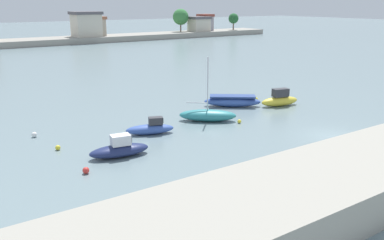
{
  "coord_description": "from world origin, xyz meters",
  "views": [
    {
      "loc": [
        -25.86,
        -18.98,
        9.96
      ],
      "look_at": [
        -7.52,
        8.04,
        0.63
      ],
      "focal_mm": 39.02,
      "sensor_mm": 36.0,
      "label": 1
    }
  ],
  "objects_px": {
    "moored_boat_1": "(150,128)",
    "mooring_buoy_0": "(256,99)",
    "mooring_buoy_3": "(86,170)",
    "moored_boat_4": "(280,100)",
    "moored_boat_2": "(208,115)",
    "mooring_buoy_4": "(58,148)",
    "moored_boat_0": "(120,149)",
    "moored_boat_3": "(232,101)",
    "mooring_buoy_2": "(34,135)",
    "mooring_buoy_1": "(239,121)"
  },
  "relations": [
    {
      "from": "moored_boat_3",
      "to": "moored_boat_4",
      "type": "height_order",
      "value": "moored_boat_4"
    },
    {
      "from": "mooring_buoy_2",
      "to": "moored_boat_1",
      "type": "bearing_deg",
      "value": -28.98
    },
    {
      "from": "moored_boat_1",
      "to": "mooring_buoy_4",
      "type": "xyz_separation_m",
      "value": [
        -7.09,
        0.41,
        -0.28
      ]
    },
    {
      "from": "moored_boat_3",
      "to": "mooring_buoy_4",
      "type": "distance_m",
      "value": 18.23
    },
    {
      "from": "moored_boat_4",
      "to": "mooring_buoy_1",
      "type": "relative_size",
      "value": 12.68
    },
    {
      "from": "moored_boat_0",
      "to": "mooring_buoy_2",
      "type": "bearing_deg",
      "value": 125.64
    },
    {
      "from": "moored_boat_3",
      "to": "moored_boat_4",
      "type": "xyz_separation_m",
      "value": [
        4.0,
        -2.44,
        0.1
      ]
    },
    {
      "from": "moored_boat_0",
      "to": "moored_boat_1",
      "type": "distance_m",
      "value": 5.1
    },
    {
      "from": "mooring_buoy_1",
      "to": "mooring_buoy_4",
      "type": "relative_size",
      "value": 0.93
    },
    {
      "from": "mooring_buoy_2",
      "to": "moored_boat_0",
      "type": "bearing_deg",
      "value": -63.63
    },
    {
      "from": "moored_boat_0",
      "to": "moored_boat_4",
      "type": "height_order",
      "value": "moored_boat_4"
    },
    {
      "from": "mooring_buoy_3",
      "to": "mooring_buoy_4",
      "type": "height_order",
      "value": "mooring_buoy_3"
    },
    {
      "from": "moored_boat_3",
      "to": "mooring_buoy_4",
      "type": "xyz_separation_m",
      "value": [
        -18.0,
        -2.87,
        -0.35
      ]
    },
    {
      "from": "mooring_buoy_3",
      "to": "moored_boat_3",
      "type": "bearing_deg",
      "value": 23.95
    },
    {
      "from": "moored_boat_1",
      "to": "moored_boat_3",
      "type": "xyz_separation_m",
      "value": [
        10.91,
        3.27,
        0.07
      ]
    },
    {
      "from": "moored_boat_1",
      "to": "mooring_buoy_2",
      "type": "height_order",
      "value": "moored_boat_1"
    },
    {
      "from": "mooring_buoy_1",
      "to": "mooring_buoy_2",
      "type": "distance_m",
      "value": 16.44
    },
    {
      "from": "moored_boat_1",
      "to": "mooring_buoy_3",
      "type": "xyz_separation_m",
      "value": [
        -6.95,
        -4.66,
        -0.25
      ]
    },
    {
      "from": "moored_boat_1",
      "to": "mooring_buoy_3",
      "type": "height_order",
      "value": "moored_boat_1"
    },
    {
      "from": "moored_boat_3",
      "to": "mooring_buoy_3",
      "type": "distance_m",
      "value": 19.55
    },
    {
      "from": "moored_boat_3",
      "to": "mooring_buoy_1",
      "type": "height_order",
      "value": "moored_boat_3"
    },
    {
      "from": "mooring_buoy_4",
      "to": "mooring_buoy_3",
      "type": "bearing_deg",
      "value": -88.48
    },
    {
      "from": "mooring_buoy_4",
      "to": "mooring_buoy_2",
      "type": "bearing_deg",
      "value": 99.02
    },
    {
      "from": "moored_boat_0",
      "to": "moored_boat_2",
      "type": "distance_m",
      "value": 10.52
    },
    {
      "from": "mooring_buoy_3",
      "to": "moored_boat_4",
      "type": "bearing_deg",
      "value": 14.1
    },
    {
      "from": "moored_boat_0",
      "to": "moored_boat_2",
      "type": "bearing_deg",
      "value": 29.21
    },
    {
      "from": "moored_boat_0",
      "to": "mooring_buoy_2",
      "type": "distance_m",
      "value": 8.25
    },
    {
      "from": "moored_boat_3",
      "to": "mooring_buoy_2",
      "type": "xyz_separation_m",
      "value": [
        -18.61,
        0.99,
        -0.32
      ]
    },
    {
      "from": "mooring_buoy_0",
      "to": "mooring_buoy_4",
      "type": "xyz_separation_m",
      "value": [
        -21.39,
        -3.17,
        -0.03
      ]
    },
    {
      "from": "moored_boat_2",
      "to": "mooring_buoy_0",
      "type": "xyz_separation_m",
      "value": [
        8.45,
        3.1,
        -0.3
      ]
    },
    {
      "from": "moored_boat_0",
      "to": "moored_boat_2",
      "type": "relative_size",
      "value": 0.76
    },
    {
      "from": "moored_boat_1",
      "to": "mooring_buoy_0",
      "type": "height_order",
      "value": "moored_boat_1"
    },
    {
      "from": "moored_boat_4",
      "to": "mooring_buoy_1",
      "type": "bearing_deg",
      "value": -148.94
    },
    {
      "from": "moored_boat_2",
      "to": "mooring_buoy_1",
      "type": "height_order",
      "value": "moored_boat_2"
    },
    {
      "from": "moored_boat_4",
      "to": "mooring_buoy_2",
      "type": "distance_m",
      "value": 22.87
    },
    {
      "from": "moored_boat_2",
      "to": "mooring_buoy_3",
      "type": "bearing_deg",
      "value": -120.12
    },
    {
      "from": "mooring_buoy_2",
      "to": "moored_boat_2",
      "type": "bearing_deg",
      "value": -15.63
    },
    {
      "from": "moored_boat_2",
      "to": "moored_boat_4",
      "type": "bearing_deg",
      "value": 40.28
    },
    {
      "from": "moored_boat_4",
      "to": "mooring_buoy_4",
      "type": "bearing_deg",
      "value": -166.51
    },
    {
      "from": "moored_boat_0",
      "to": "moored_boat_3",
      "type": "distance_m",
      "value": 16.26
    },
    {
      "from": "moored_boat_0",
      "to": "mooring_buoy_0",
      "type": "bearing_deg",
      "value": 29.31
    },
    {
      "from": "moored_boat_1",
      "to": "mooring_buoy_4",
      "type": "bearing_deg",
      "value": -162.88
    },
    {
      "from": "mooring_buoy_1",
      "to": "mooring_buoy_3",
      "type": "distance_m",
      "value": 14.91
    },
    {
      "from": "moored_boat_1",
      "to": "mooring_buoy_0",
      "type": "xyz_separation_m",
      "value": [
        14.3,
        3.58,
        -0.24
      ]
    },
    {
      "from": "moored_boat_3",
      "to": "mooring_buoy_2",
      "type": "distance_m",
      "value": 18.64
    },
    {
      "from": "moored_boat_0",
      "to": "mooring_buoy_4",
      "type": "height_order",
      "value": "moored_boat_0"
    },
    {
      "from": "moored_boat_4",
      "to": "mooring_buoy_2",
      "type": "bearing_deg",
      "value": -176.25
    },
    {
      "from": "moored_boat_2",
      "to": "mooring_buoy_2",
      "type": "xyz_separation_m",
      "value": [
        -13.55,
        3.79,
        -0.31
      ]
    },
    {
      "from": "moored_boat_3",
      "to": "mooring_buoy_2",
      "type": "relative_size",
      "value": 13.26
    },
    {
      "from": "moored_boat_4",
      "to": "mooring_buoy_2",
      "type": "relative_size",
      "value": 10.32
    }
  ]
}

